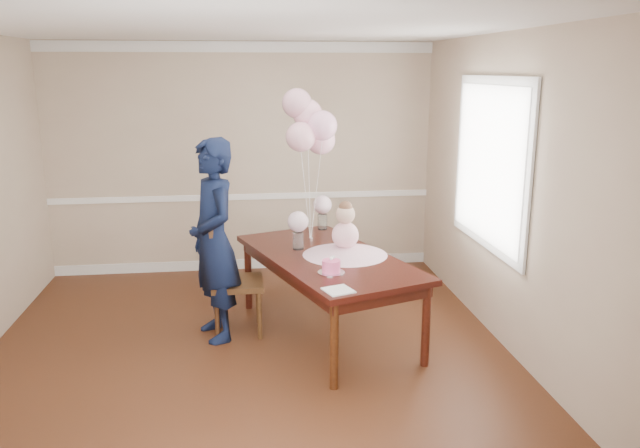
{
  "coord_description": "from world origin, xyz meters",
  "views": [
    {
      "loc": [
        -0.01,
        -4.88,
        2.39
      ],
      "look_at": [
        0.66,
        0.45,
        1.05
      ],
      "focal_mm": 35.0,
      "sensor_mm": 36.0,
      "label": 1
    }
  ],
  "objects_px": {
    "dining_table_top": "(328,258)",
    "woman": "(214,241)",
    "birthday_cake": "(331,266)",
    "dining_chair_seat": "(237,283)"
  },
  "relations": [
    {
      "from": "dining_chair_seat",
      "to": "birthday_cake",
      "type": "bearing_deg",
      "value": -40.22
    },
    {
      "from": "dining_table_top",
      "to": "birthday_cake",
      "type": "xyz_separation_m",
      "value": [
        -0.04,
        -0.5,
        0.08
      ]
    },
    {
      "from": "dining_table_top",
      "to": "woman",
      "type": "height_order",
      "value": "woman"
    },
    {
      "from": "birthday_cake",
      "to": "dining_chair_seat",
      "type": "relative_size",
      "value": 0.33
    },
    {
      "from": "dining_chair_seat",
      "to": "dining_table_top",
      "type": "bearing_deg",
      "value": -10.87
    },
    {
      "from": "dining_chair_seat",
      "to": "woman",
      "type": "xyz_separation_m",
      "value": [
        -0.19,
        -0.07,
        0.43
      ]
    },
    {
      "from": "dining_chair_seat",
      "to": "woman",
      "type": "bearing_deg",
      "value": -159.95
    },
    {
      "from": "birthday_cake",
      "to": "dining_chair_seat",
      "type": "xyz_separation_m",
      "value": [
        -0.78,
        0.65,
        -0.34
      ]
    },
    {
      "from": "dining_chair_seat",
      "to": "woman",
      "type": "distance_m",
      "value": 0.48
    },
    {
      "from": "birthday_cake",
      "to": "woman",
      "type": "xyz_separation_m",
      "value": [
        -0.97,
        0.57,
        0.09
      ]
    }
  ]
}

